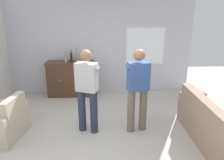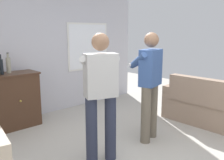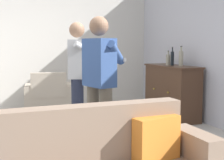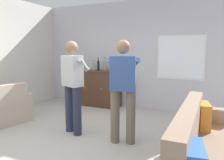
# 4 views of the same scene
# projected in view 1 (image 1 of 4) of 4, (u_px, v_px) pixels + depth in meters

# --- Properties ---
(ground) EXTENTS (10.40, 10.40, 0.00)m
(ground) POSITION_uv_depth(u_px,v_px,m) (102.00, 140.00, 4.18)
(ground) COLOR #B2ADA3
(wall_back_with_window) EXTENTS (5.20, 0.15, 2.80)m
(wall_back_with_window) POSITION_uv_depth(u_px,v_px,m) (102.00, 44.00, 6.25)
(wall_back_with_window) COLOR silver
(wall_back_with_window) RESTS_ON ground
(couch) EXTENTS (0.57, 2.37, 0.89)m
(couch) POSITION_uv_depth(u_px,v_px,m) (213.00, 132.00, 3.81)
(couch) COLOR gray
(couch) RESTS_ON ground
(armchair) EXTENTS (0.77, 0.97, 0.85)m
(armchair) POSITION_uv_depth(u_px,v_px,m) (5.00, 124.00, 4.18)
(armchair) COLOR #B2A38E
(armchair) RESTS_ON ground
(sideboard_cabinet) EXTENTS (1.31, 0.49, 0.98)m
(sideboard_cabinet) POSITION_uv_depth(u_px,v_px,m) (71.00, 79.00, 6.16)
(sideboard_cabinet) COLOR #472D1E
(sideboard_cabinet) RESTS_ON ground
(bottle_wine_green) EXTENTS (0.08, 0.08, 0.27)m
(bottle_wine_green) POSITION_uv_depth(u_px,v_px,m) (66.00, 58.00, 5.94)
(bottle_wine_green) COLOR gray
(bottle_wine_green) RESTS_ON sideboard_cabinet
(bottle_liquor_amber) EXTENTS (0.06, 0.06, 0.34)m
(bottle_liquor_amber) POSITION_uv_depth(u_px,v_px,m) (71.00, 57.00, 5.93)
(bottle_liquor_amber) COLOR black
(bottle_liquor_amber) RESTS_ON sideboard_cabinet
(bottle_spirits_clear) EXTENTS (0.08, 0.08, 0.36)m
(bottle_spirits_clear) POSITION_uv_depth(u_px,v_px,m) (77.00, 56.00, 6.02)
(bottle_spirits_clear) COLOR gray
(bottle_spirits_clear) RESTS_ON sideboard_cabinet
(person_standing_left) EXTENTS (0.52, 0.52, 1.68)m
(person_standing_left) POSITION_uv_depth(u_px,v_px,m) (87.00, 88.00, 4.20)
(person_standing_left) COLOR #282D42
(person_standing_left) RESTS_ON ground
(person_standing_right) EXTENTS (0.54, 0.52, 1.68)m
(person_standing_right) POSITION_uv_depth(u_px,v_px,m) (138.00, 87.00, 4.23)
(person_standing_right) COLOR #6B6051
(person_standing_right) RESTS_ON ground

